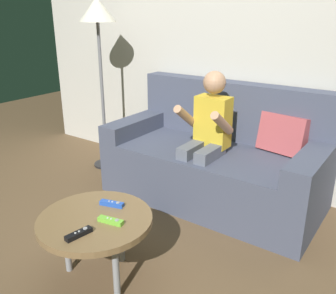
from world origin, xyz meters
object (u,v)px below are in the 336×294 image
object	(u,v)px
game_remote_blue_center	(112,204)
game_remote_black_far_corner	(79,234)
coffee_table	(96,223)
floor_lamp	(98,23)
game_remote_lime_near_edge	(111,221)
couch	(217,161)
person_seated_on_couch	(206,134)

from	to	relation	value
game_remote_blue_center	game_remote_black_far_corner	distance (m)	0.32
coffee_table	floor_lamp	size ratio (longest dim) A/B	0.40
game_remote_lime_near_edge	couch	bearing A→B (deg)	91.77
game_remote_lime_near_edge	game_remote_black_far_corner	distance (m)	0.18
coffee_table	floor_lamp	bearing A→B (deg)	132.87
coffee_table	game_remote_lime_near_edge	world-z (taller)	game_remote_lime_near_edge
person_seated_on_couch	game_remote_black_far_corner	bearing A→B (deg)	-90.24
couch	coffee_table	world-z (taller)	couch
person_seated_on_couch	coffee_table	distance (m)	1.08
game_remote_lime_near_edge	floor_lamp	size ratio (longest dim) A/B	0.09
couch	game_remote_black_far_corner	bearing A→B (deg)	-90.26
game_remote_blue_center	game_remote_lime_near_edge	bearing A→B (deg)	-48.52
game_remote_black_far_corner	floor_lamp	distance (m)	2.03
couch	person_seated_on_couch	bearing A→B (deg)	-90.36
couch	game_remote_lime_near_edge	bearing A→B (deg)	-88.23
coffee_table	game_remote_lime_near_edge	distance (m)	0.12
couch	game_remote_blue_center	size ratio (longest dim) A/B	11.43
person_seated_on_couch	floor_lamp	bearing A→B (deg)	173.01
person_seated_on_couch	floor_lamp	xyz separation A→B (m)	(-1.18, 0.14, 0.74)
game_remote_black_far_corner	floor_lamp	bearing A→B (deg)	130.66
game_remote_blue_center	floor_lamp	xyz separation A→B (m)	(-1.10, 1.06, 0.92)
floor_lamp	couch	bearing A→B (deg)	2.21
person_seated_on_couch	coffee_table	size ratio (longest dim) A/B	1.67
game_remote_lime_near_edge	floor_lamp	distance (m)	1.94
game_remote_blue_center	floor_lamp	bearing A→B (deg)	136.14
game_remote_black_far_corner	game_remote_blue_center	bearing A→B (deg)	103.45
game_remote_blue_center	floor_lamp	distance (m)	1.78
game_remote_black_far_corner	floor_lamp	xyz separation A→B (m)	(-1.18, 1.37, 0.92)
coffee_table	game_remote_black_far_corner	world-z (taller)	game_remote_black_far_corner
person_seated_on_couch	coffee_table	bearing A→B (deg)	-93.63
couch	person_seated_on_couch	distance (m)	0.33
person_seated_on_couch	floor_lamp	size ratio (longest dim) A/B	0.67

